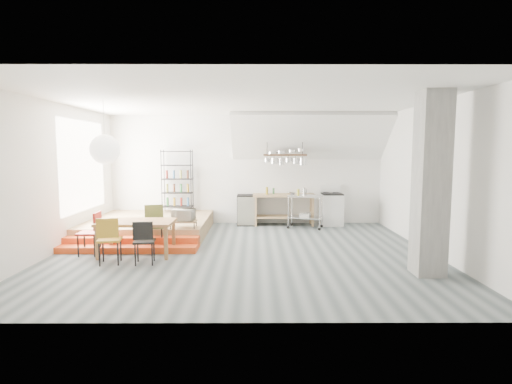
{
  "coord_description": "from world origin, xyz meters",
  "views": [
    {
      "loc": [
        0.25,
        -8.37,
        2.19
      ],
      "look_at": [
        0.28,
        0.8,
        1.22
      ],
      "focal_mm": 28.0,
      "sensor_mm": 36.0,
      "label": 1
    }
  ],
  "objects_px": {
    "mini_fridge": "(246,210)",
    "dining_table": "(137,225)",
    "stove": "(332,209)",
    "rolling_cart": "(305,207)"
  },
  "relations": [
    {
      "from": "stove",
      "to": "rolling_cart",
      "type": "distance_m",
      "value": 0.96
    },
    {
      "from": "rolling_cart",
      "to": "mini_fridge",
      "type": "xyz_separation_m",
      "value": [
        -1.67,
        0.5,
        -0.16
      ]
    },
    {
      "from": "dining_table",
      "to": "stove",
      "type": "bearing_deg",
      "value": 36.03
    },
    {
      "from": "stove",
      "to": "rolling_cart",
      "type": "relative_size",
      "value": 1.12
    },
    {
      "from": "mini_fridge",
      "to": "stove",
      "type": "bearing_deg",
      "value": -1.01
    },
    {
      "from": "mini_fridge",
      "to": "dining_table",
      "type": "bearing_deg",
      "value": -122.96
    },
    {
      "from": "rolling_cart",
      "to": "stove",
      "type": "bearing_deg",
      "value": 46.33
    },
    {
      "from": "dining_table",
      "to": "rolling_cart",
      "type": "bearing_deg",
      "value": 37.34
    },
    {
      "from": "stove",
      "to": "dining_table",
      "type": "height_order",
      "value": "stove"
    },
    {
      "from": "dining_table",
      "to": "mini_fridge",
      "type": "distance_m",
      "value": 4.06
    }
  ]
}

